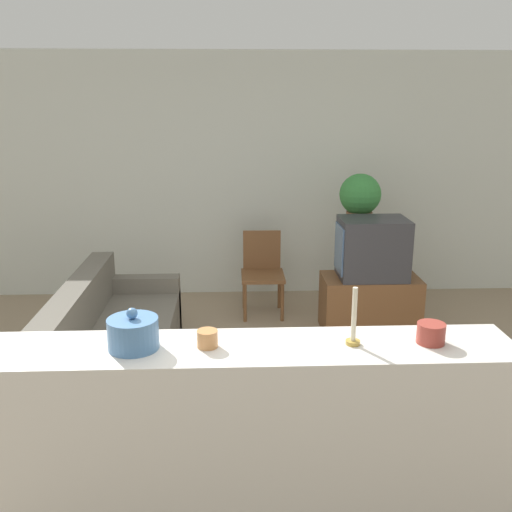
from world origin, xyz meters
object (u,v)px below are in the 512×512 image
object	(u,v)px
television	(372,248)
wooden_chair	(262,269)
couch	(113,349)
potted_plant	(360,198)
decorative_bowl	(133,333)

from	to	relation	value
television	wooden_chair	xyz separation A→B (m)	(-1.01, 0.54, -0.35)
couch	television	world-z (taller)	television
couch	wooden_chair	size ratio (longest dim) A/B	2.41
potted_plant	decorative_bowl	bearing A→B (deg)	-118.97
decorative_bowl	potted_plant	bearing A→B (deg)	61.03
couch	decorative_bowl	size ratio (longest dim) A/B	8.69
decorative_bowl	television	bearing A→B (deg)	56.25
wooden_chair	potted_plant	distance (m)	1.24
decorative_bowl	couch	bearing A→B (deg)	106.13
couch	potted_plant	xyz separation A→B (m)	(2.26, 1.50, 0.94)
television	potted_plant	bearing A→B (deg)	92.31
television	decorative_bowl	xyz separation A→B (m)	(-1.79, -2.68, 0.31)
wooden_chair	potted_plant	size ratio (longest dim) A/B	1.59
television	potted_plant	xyz separation A→B (m)	(-0.02, 0.52, 0.40)
couch	decorative_bowl	world-z (taller)	decorative_bowl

